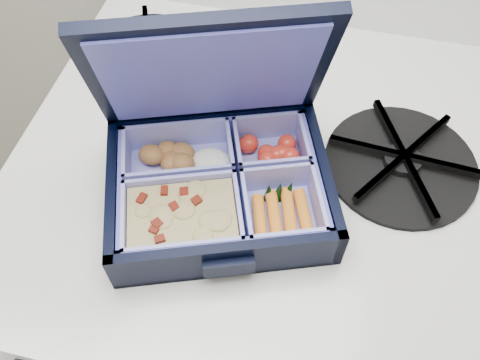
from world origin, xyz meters
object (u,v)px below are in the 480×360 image
(stove, at_px, (259,290))
(fork, at_px, (253,104))
(bento_box, at_px, (220,188))
(burner_grate, at_px, (403,159))

(stove, height_order, fork, fork)
(stove, relative_size, bento_box, 3.89)
(fork, bearing_deg, stove, -30.41)
(stove, distance_m, burner_grate, 0.51)
(stove, xyz_separation_m, bento_box, (-0.04, -0.10, 0.50))
(bento_box, bearing_deg, fork, 68.45)
(burner_grate, height_order, fork, burner_grate)
(burner_grate, xyz_separation_m, fork, (-0.20, 0.06, -0.01))
(bento_box, xyz_separation_m, fork, (0.00, 0.16, -0.03))
(bento_box, relative_size, burner_grate, 1.30)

